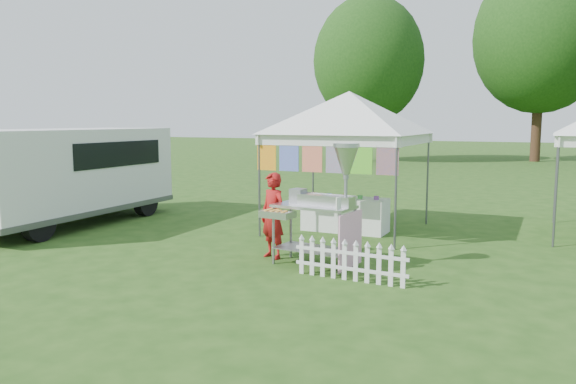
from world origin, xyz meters
The scene contains 9 objects.
ground centered at (0.00, 0.00, 0.00)m, with size 120.00×120.00×0.00m, color #234714.
canopy_main centered at (0.00, 3.49, 2.99)m, with size 4.24×4.24×3.45m.
tree_left centered at (-6.00, 24.00, 5.83)m, with size 6.40×6.40×9.53m.
tree_mid centered at (3.00, 28.00, 7.14)m, with size 7.60×7.60×11.52m.
donut_cart centered at (0.71, 0.36, 1.19)m, with size 1.54×0.96×2.03m.
vendor centered at (-0.33, 0.54, 0.75)m, with size 0.54×0.36×1.49m, color #9E1413.
cargo_van centered at (-6.08, 1.52, 1.18)m, with size 2.24×5.32×2.19m.
picket_fence centered at (1.34, -0.22, 0.29)m, with size 1.80×0.12×0.56m.
display_table centered at (-0.01, 3.35, 0.37)m, with size 1.80×0.70×0.73m, color white.
Camera 1 is at (4.00, -7.98, 2.38)m, focal length 35.00 mm.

